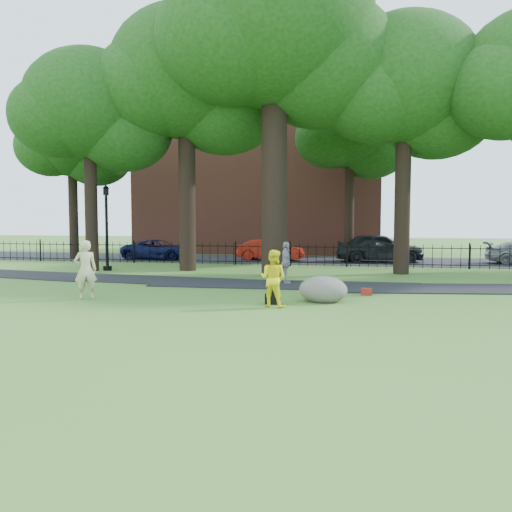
% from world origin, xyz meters
% --- Properties ---
extents(ground, '(120.00, 120.00, 0.00)m').
position_xyz_m(ground, '(0.00, 0.00, 0.00)').
color(ground, '#416B25').
rests_on(ground, ground).
extents(footpath, '(36.07, 3.85, 0.03)m').
position_xyz_m(footpath, '(1.00, 3.90, 0.00)').
color(footpath, black).
rests_on(footpath, ground).
extents(street, '(80.00, 7.00, 0.02)m').
position_xyz_m(street, '(0.00, 16.00, 0.00)').
color(street, black).
rests_on(street, ground).
extents(iron_fence, '(44.00, 0.04, 1.20)m').
position_xyz_m(iron_fence, '(0.00, 12.00, 0.60)').
color(iron_fence, black).
rests_on(iron_fence, ground).
extents(brick_building, '(18.00, 8.00, 12.00)m').
position_xyz_m(brick_building, '(-4.00, 24.00, 6.00)').
color(brick_building, brown).
rests_on(brick_building, ground).
extents(big_tree, '(10.08, 8.61, 14.37)m').
position_xyz_m(big_tree, '(0.13, 7.09, 10.14)').
color(big_tree, black).
rests_on(big_tree, ground).
extents(tree_row, '(26.82, 7.96, 12.42)m').
position_xyz_m(tree_row, '(0.52, 8.40, 8.15)').
color(tree_row, black).
rests_on(tree_row, ground).
extents(woman, '(0.79, 0.72, 1.81)m').
position_xyz_m(woman, '(-4.50, -0.66, 0.90)').
color(woman, '#C6BC88').
rests_on(woman, ground).
extents(man, '(0.90, 0.78, 1.59)m').
position_xyz_m(man, '(1.32, -0.82, 0.80)').
color(man, yellow).
rests_on(man, ground).
extents(pedestrian, '(0.52, 0.99, 1.61)m').
position_xyz_m(pedestrian, '(0.92, 4.33, 0.80)').
color(pedestrian, '#99999D').
rests_on(pedestrian, ground).
extents(boulder, '(1.70, 1.49, 0.83)m').
position_xyz_m(boulder, '(2.62, 0.34, 0.42)').
color(boulder, slate).
rests_on(boulder, ground).
extents(lamppost, '(0.41, 0.41, 4.12)m').
position_xyz_m(lamppost, '(-8.29, 7.65, 2.02)').
color(lamppost, black).
rests_on(lamppost, ground).
extents(backpack, '(0.41, 0.26, 0.31)m').
position_xyz_m(backpack, '(1.23, -0.37, 0.15)').
color(backpack, black).
rests_on(backpack, ground).
extents(red_bag, '(0.34, 0.22, 0.23)m').
position_xyz_m(red_bag, '(3.89, 1.91, 0.12)').
color(red_bag, maroon).
rests_on(red_bag, ground).
extents(red_sedan, '(4.14, 1.97, 1.31)m').
position_xyz_m(red_sedan, '(-1.65, 15.27, 0.66)').
color(red_sedan, maroon).
rests_on(red_sedan, ground).
extents(navy_van, '(4.52, 2.21, 1.24)m').
position_xyz_m(navy_van, '(-8.46, 14.32, 0.62)').
color(navy_van, '#0B1038').
rests_on(navy_van, ground).
extents(grey_car, '(5.08, 2.31, 1.69)m').
position_xyz_m(grey_car, '(4.77, 15.41, 0.85)').
color(grey_car, black).
rests_on(grey_car, ground).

